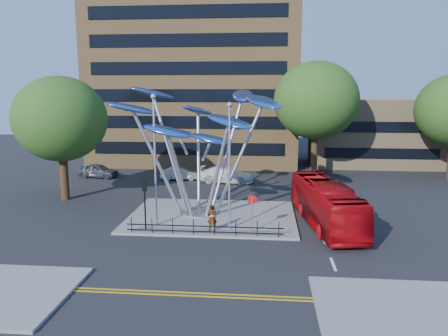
# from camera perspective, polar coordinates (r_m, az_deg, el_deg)

# --- Properties ---
(ground) EXTENTS (120.00, 120.00, 0.00)m
(ground) POSITION_cam_1_polar(r_m,az_deg,el_deg) (26.35, -0.94, -10.27)
(ground) COLOR black
(ground) RESTS_ON ground
(traffic_island) EXTENTS (12.00, 9.00, 0.15)m
(traffic_island) POSITION_cam_1_polar(r_m,az_deg,el_deg) (32.08, -1.55, -6.32)
(traffic_island) COLOR slate
(traffic_island) RESTS_ON ground
(double_yellow_near) EXTENTS (40.00, 0.12, 0.01)m
(double_yellow_near) POSITION_cam_1_polar(r_m,az_deg,el_deg) (20.88, -2.81, -16.04)
(double_yellow_near) COLOR gold
(double_yellow_near) RESTS_ON ground
(double_yellow_far) EXTENTS (40.00, 0.12, 0.01)m
(double_yellow_far) POSITION_cam_1_polar(r_m,az_deg,el_deg) (20.62, -2.93, -16.40)
(double_yellow_far) COLOR gold
(double_yellow_far) RESTS_ON ground
(brick_tower) EXTENTS (25.00, 15.00, 30.00)m
(brick_tower) POSITION_cam_1_polar(r_m,az_deg,el_deg) (57.46, -3.56, 16.05)
(brick_tower) COLOR olive
(brick_tower) RESTS_ON ground
(low_building_near) EXTENTS (15.00, 8.00, 8.00)m
(low_building_near) POSITION_cam_1_polar(r_m,az_deg,el_deg) (56.35, 19.00, 4.42)
(low_building_near) COLOR tan
(low_building_near) RESTS_ON ground
(tree_right) EXTENTS (8.80, 8.80, 12.11)m
(tree_right) POSITION_cam_1_polar(r_m,az_deg,el_deg) (46.82, 11.94, 8.62)
(tree_right) COLOR black
(tree_right) RESTS_ON ground
(tree_left) EXTENTS (7.60, 7.60, 10.32)m
(tree_left) POSITION_cam_1_polar(r_m,az_deg,el_deg) (38.42, -20.59, 5.99)
(tree_left) COLOR black
(tree_left) RESTS_ON ground
(leaf_sculpture) EXTENTS (12.72, 9.54, 9.51)m
(leaf_sculpture) POSITION_cam_1_polar(r_m,az_deg,el_deg) (31.65, -3.40, 5.97)
(leaf_sculpture) COLOR #9EA0A5
(leaf_sculpture) RESTS_ON traffic_island
(street_lamp_left) EXTENTS (0.36, 0.36, 8.80)m
(street_lamp_left) POSITION_cam_1_polar(r_m,az_deg,el_deg) (29.19, -9.04, 2.50)
(street_lamp_left) COLOR #9EA0A5
(street_lamp_left) RESTS_ON traffic_island
(street_lamp_right) EXTENTS (0.36, 0.36, 8.30)m
(street_lamp_right) POSITION_cam_1_polar(r_m,az_deg,el_deg) (27.91, 0.72, 1.73)
(street_lamp_right) COLOR #9EA0A5
(street_lamp_right) RESTS_ON traffic_island
(traffic_light_island) EXTENTS (0.28, 0.18, 3.42)m
(traffic_light_island) POSITION_cam_1_polar(r_m,az_deg,el_deg) (28.87, -10.34, -3.17)
(traffic_light_island) COLOR black
(traffic_light_island) RESTS_ON traffic_island
(no_entry_sign_island) EXTENTS (0.60, 0.10, 2.45)m
(no_entry_sign_island) POSITION_cam_1_polar(r_m,az_deg,el_deg) (28.05, 3.69, -5.10)
(no_entry_sign_island) COLOR #9EA0A5
(no_entry_sign_island) RESTS_ON traffic_island
(pedestrian_railing_front) EXTENTS (10.00, 0.06, 1.00)m
(pedestrian_railing_front) POSITION_cam_1_polar(r_m,az_deg,el_deg) (27.87, -2.62, -7.91)
(pedestrian_railing_front) COLOR black
(pedestrian_railing_front) RESTS_ON traffic_island
(red_bus) EXTENTS (4.11, 11.02, 3.00)m
(red_bus) POSITION_cam_1_polar(r_m,az_deg,el_deg) (30.80, 13.14, -4.56)
(red_bus) COLOR #9F070C
(red_bus) RESTS_ON ground
(pedestrian) EXTENTS (0.69, 0.51, 1.74)m
(pedestrian) POSITION_cam_1_polar(r_m,az_deg,el_deg) (28.44, -1.58, -6.53)
(pedestrian) COLOR gray
(pedestrian) RESTS_ON traffic_island
(parked_car_left) EXTENTS (4.53, 2.44, 1.46)m
(parked_car_left) POSITION_cam_1_polar(r_m,az_deg,el_deg) (47.88, -16.11, -0.34)
(parked_car_left) COLOR #45474E
(parked_car_left) RESTS_ON ground
(parked_car_mid) EXTENTS (4.18, 1.94, 1.33)m
(parked_car_mid) POSITION_cam_1_polar(r_m,az_deg,el_deg) (45.08, -5.74, -0.72)
(parked_car_mid) COLOR #A3A5AB
(parked_car_mid) RESTS_ON ground
(parked_car_right) EXTENTS (5.63, 2.79, 1.57)m
(parked_car_right) POSITION_cam_1_polar(r_m,az_deg,el_deg) (43.55, 0.27, -0.89)
(parked_car_right) COLOR silver
(parked_car_right) RESTS_ON ground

